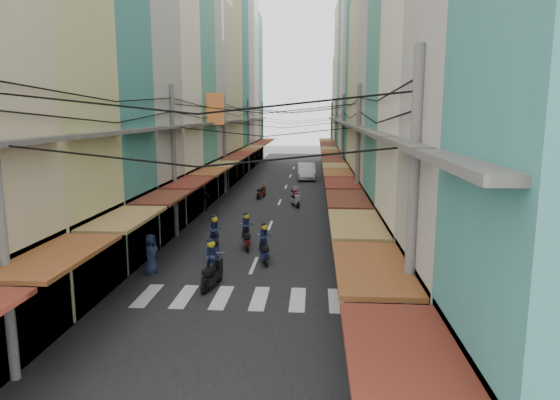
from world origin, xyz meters
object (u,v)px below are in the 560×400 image
at_px(white_car, 306,179).
at_px(market_umbrella, 394,220).
at_px(bicycle, 398,265).
at_px(traffic_sign, 364,219).

bearing_deg(white_car, market_umbrella, -83.53).
relative_size(bicycle, traffic_sign, 0.59).
relative_size(white_car, market_umbrella, 2.47).
xyz_separation_m(bicycle, traffic_sign, (-1.64, -0.37, 2.19)).
height_order(market_umbrella, traffic_sign, traffic_sign).
xyz_separation_m(market_umbrella, traffic_sign, (-1.37, -0.37, 0.13)).
relative_size(white_car, bicycle, 3.30).
xyz_separation_m(white_car, bicycle, (4.66, -29.01, 0.00)).
bearing_deg(market_umbrella, bicycle, -0.41).
height_order(bicycle, market_umbrella, market_umbrella).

